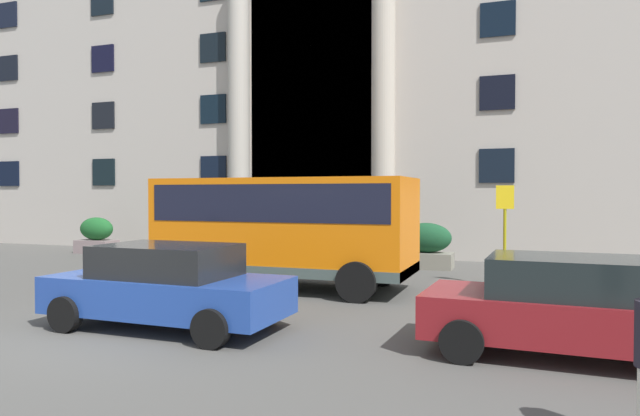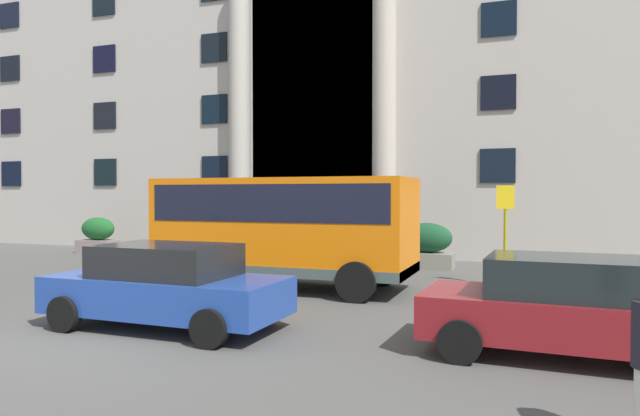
{
  "view_description": "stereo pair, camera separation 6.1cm",
  "coord_description": "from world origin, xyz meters",
  "px_view_note": "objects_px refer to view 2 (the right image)",
  "views": [
    {
      "loc": [
        6.54,
        -7.63,
        2.36
      ],
      "look_at": [
        1.89,
        5.22,
        2.04
      ],
      "focal_mm": 31.95,
      "sensor_mm": 36.0,
      "label": 1
    },
    {
      "loc": [
        6.59,
        -7.61,
        2.36
      ],
      "look_at": [
        1.89,
        5.22,
        2.04
      ],
      "focal_mm": 31.95,
      "sensor_mm": 36.0,
      "label": 2
    }
  ],
  "objects_px": {
    "hedge_planter_entrance_left": "(98,236)",
    "parked_hatchback_near": "(167,286)",
    "hedge_planter_far_east": "(427,246)",
    "parked_coupe_end": "(568,307)",
    "orange_minibus": "(285,223)",
    "motorcycle_far_end": "(517,302)",
    "hedge_planter_east": "(231,239)",
    "bus_stop_sign": "(505,224)"
  },
  "relations": [
    {
      "from": "hedge_planter_entrance_left",
      "to": "parked_hatchback_near",
      "type": "bearing_deg",
      "value": -43.97
    },
    {
      "from": "hedge_planter_far_east",
      "to": "parked_coupe_end",
      "type": "height_order",
      "value": "parked_coupe_end"
    },
    {
      "from": "parked_hatchback_near",
      "to": "hedge_planter_entrance_left",
      "type": "bearing_deg",
      "value": 137.19
    },
    {
      "from": "orange_minibus",
      "to": "parked_hatchback_near",
      "type": "bearing_deg",
      "value": -93.06
    },
    {
      "from": "hedge_planter_far_east",
      "to": "motorcycle_far_end",
      "type": "distance_m",
      "value": 8.09
    },
    {
      "from": "parked_hatchback_near",
      "to": "parked_coupe_end",
      "type": "xyz_separation_m",
      "value": [
        6.56,
        0.42,
        -0.01
      ]
    },
    {
      "from": "hedge_planter_east",
      "to": "motorcycle_far_end",
      "type": "height_order",
      "value": "hedge_planter_east"
    },
    {
      "from": "hedge_planter_entrance_left",
      "to": "motorcycle_far_end",
      "type": "xyz_separation_m",
      "value": [
        16.14,
        -7.82,
        -0.24
      ]
    },
    {
      "from": "hedge_planter_entrance_left",
      "to": "parked_coupe_end",
      "type": "relative_size",
      "value": 0.38
    },
    {
      "from": "hedge_planter_east",
      "to": "parked_hatchback_near",
      "type": "bearing_deg",
      "value": -67.33
    },
    {
      "from": "orange_minibus",
      "to": "parked_hatchback_near",
      "type": "distance_m",
      "value": 4.73
    },
    {
      "from": "hedge_planter_entrance_left",
      "to": "parked_hatchback_near",
      "type": "distance_m",
      "value": 14.32
    },
    {
      "from": "bus_stop_sign",
      "to": "hedge_planter_far_east",
      "type": "height_order",
      "value": "bus_stop_sign"
    },
    {
      "from": "bus_stop_sign",
      "to": "hedge_planter_east",
      "type": "height_order",
      "value": "bus_stop_sign"
    },
    {
      "from": "orange_minibus",
      "to": "bus_stop_sign",
      "type": "relative_size",
      "value": 2.46
    },
    {
      "from": "parked_hatchback_near",
      "to": "motorcycle_far_end",
      "type": "relative_size",
      "value": 2.14
    },
    {
      "from": "orange_minibus",
      "to": "hedge_planter_entrance_left",
      "type": "height_order",
      "value": "orange_minibus"
    },
    {
      "from": "hedge_planter_entrance_left",
      "to": "motorcycle_far_end",
      "type": "height_order",
      "value": "hedge_planter_entrance_left"
    },
    {
      "from": "orange_minibus",
      "to": "motorcycle_far_end",
      "type": "bearing_deg",
      "value": -24.2
    },
    {
      "from": "bus_stop_sign",
      "to": "motorcycle_far_end",
      "type": "bearing_deg",
      "value": -85.34
    },
    {
      "from": "orange_minibus",
      "to": "bus_stop_sign",
      "type": "xyz_separation_m",
      "value": [
        5.2,
        2.09,
        -0.04
      ]
    },
    {
      "from": "hedge_planter_entrance_left",
      "to": "parked_hatchback_near",
      "type": "relative_size",
      "value": 0.37
    },
    {
      "from": "hedge_planter_east",
      "to": "parked_coupe_end",
      "type": "height_order",
      "value": "hedge_planter_east"
    },
    {
      "from": "orange_minibus",
      "to": "hedge_planter_far_east",
      "type": "bearing_deg",
      "value": 61.78
    },
    {
      "from": "hedge_planter_far_east",
      "to": "parked_coupe_end",
      "type": "relative_size",
      "value": 0.4
    },
    {
      "from": "hedge_planter_far_east",
      "to": "hedge_planter_east",
      "type": "xyz_separation_m",
      "value": [
        -6.88,
        -0.34,
        0.09
      ]
    },
    {
      "from": "bus_stop_sign",
      "to": "parked_coupe_end",
      "type": "relative_size",
      "value": 0.62
    },
    {
      "from": "hedge_planter_entrance_left",
      "to": "hedge_planter_east",
      "type": "distance_m",
      "value": 6.43
    },
    {
      "from": "orange_minibus",
      "to": "hedge_planter_east",
      "type": "xyz_separation_m",
      "value": [
        -4.16,
        4.71,
        -0.86
      ]
    },
    {
      "from": "hedge_planter_east",
      "to": "parked_hatchback_near",
      "type": "relative_size",
      "value": 0.41
    },
    {
      "from": "hedge_planter_east",
      "to": "motorcycle_far_end",
      "type": "xyz_separation_m",
      "value": [
        9.73,
        -7.23,
        -0.33
      ]
    },
    {
      "from": "motorcycle_far_end",
      "to": "bus_stop_sign",
      "type": "bearing_deg",
      "value": 78.35
    },
    {
      "from": "hedge_planter_entrance_left",
      "to": "hedge_planter_far_east",
      "type": "distance_m",
      "value": 13.28
    },
    {
      "from": "bus_stop_sign",
      "to": "parked_hatchback_near",
      "type": "relative_size",
      "value": 0.6
    },
    {
      "from": "parked_hatchback_near",
      "to": "hedge_planter_east",
      "type": "bearing_deg",
      "value": 113.83
    },
    {
      "from": "orange_minibus",
      "to": "motorcycle_far_end",
      "type": "height_order",
      "value": "orange_minibus"
    },
    {
      "from": "orange_minibus",
      "to": "parked_hatchback_near",
      "type": "height_order",
      "value": "orange_minibus"
    },
    {
      "from": "hedge_planter_far_east",
      "to": "hedge_planter_entrance_left",
      "type": "bearing_deg",
      "value": 178.89
    },
    {
      "from": "bus_stop_sign",
      "to": "motorcycle_far_end",
      "type": "relative_size",
      "value": 1.29
    },
    {
      "from": "orange_minibus",
      "to": "motorcycle_far_end",
      "type": "xyz_separation_m",
      "value": [
        5.58,
        -2.51,
        -1.19
      ]
    },
    {
      "from": "hedge_planter_entrance_left",
      "to": "parked_coupe_end",
      "type": "xyz_separation_m",
      "value": [
        16.86,
        -9.53,
        0.05
      ]
    },
    {
      "from": "bus_stop_sign",
      "to": "motorcycle_far_end",
      "type": "distance_m",
      "value": 4.76
    }
  ]
}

